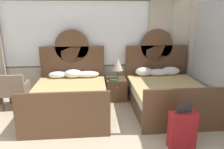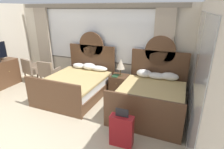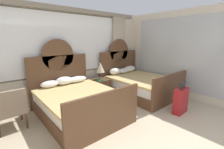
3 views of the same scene
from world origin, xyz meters
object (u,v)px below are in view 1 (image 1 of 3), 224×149
at_px(suitcase_on_floor, 182,130).
at_px(nightstand_between_beds, 116,89).
at_px(book_on_nightstand, 113,79).
at_px(armchair_by_window_left, 14,89).
at_px(bed_near_window, 70,97).
at_px(table_lamp_on_nightstand, 118,64).
at_px(bed_near_mirror, 166,93).

bearing_deg(suitcase_on_floor, nightstand_between_beds, 111.41).
distance_m(nightstand_between_beds, book_on_nightstand, 0.33).
xyz_separation_m(armchair_by_window_left, suitcase_on_floor, (3.34, -1.88, -0.16)).
bearing_deg(suitcase_on_floor, bed_near_window, 141.91).
bearing_deg(table_lamp_on_nightstand, bed_near_mirror, -30.60).
height_order(book_on_nightstand, suitcase_on_floor, suitcase_on_floor).
distance_m(book_on_nightstand, armchair_by_window_left, 2.40).
distance_m(armchair_by_window_left, suitcase_on_floor, 3.84).
xyz_separation_m(bed_near_window, suitcase_on_floor, (2.00, -1.57, -0.04)).
height_order(bed_near_mirror, nightstand_between_beds, bed_near_mirror).
relative_size(bed_near_mirror, book_on_nightstand, 8.34).
distance_m(bed_near_window, book_on_nightstand, 1.20).
relative_size(book_on_nightstand, armchair_by_window_left, 0.30).
distance_m(table_lamp_on_nightstand, book_on_nightstand, 0.40).
bearing_deg(book_on_nightstand, bed_near_window, -152.28).
bearing_deg(bed_near_window, nightstand_between_beds, 30.01).
bearing_deg(bed_near_window, suitcase_on_floor, -38.09).
distance_m(bed_near_mirror, suitcase_on_floor, 1.60).
bearing_deg(bed_near_mirror, table_lamp_on_nightstand, 149.40).
distance_m(bed_near_window, nightstand_between_beds, 1.31).
bearing_deg(nightstand_between_beds, suitcase_on_floor, -68.59).
height_order(bed_near_mirror, table_lamp_on_nightstand, bed_near_mirror).
distance_m(bed_near_window, armchair_by_window_left, 1.38).
bearing_deg(armchair_by_window_left, suitcase_on_floor, -29.37).
bearing_deg(nightstand_between_beds, bed_near_window, -149.99).
bearing_deg(nightstand_between_beds, bed_near_mirror, -29.77).
distance_m(table_lamp_on_nightstand, suitcase_on_floor, 2.45).
xyz_separation_m(bed_near_window, nightstand_between_beds, (1.13, 0.65, -0.08)).
bearing_deg(armchair_by_window_left, book_on_nightstand, 5.79).
bearing_deg(bed_near_window, bed_near_mirror, 0.15).
xyz_separation_m(book_on_nightstand, suitcase_on_floor, (0.96, -2.12, -0.26)).
relative_size(bed_near_mirror, suitcase_on_floor, 2.70).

